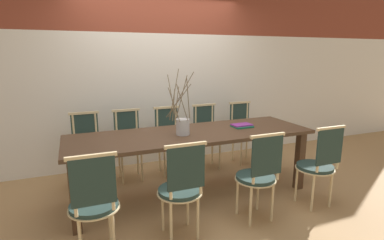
# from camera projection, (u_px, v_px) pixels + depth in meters

# --- Properties ---
(ground_plane) EXTENTS (16.00, 16.00, 0.00)m
(ground_plane) POSITION_uv_depth(u_px,v_px,m) (192.00, 194.00, 3.66)
(ground_plane) COLOR #A87F51
(wall_rear) EXTENTS (12.00, 0.06, 3.20)m
(wall_rear) POSITION_uv_depth(u_px,v_px,m) (160.00, 59.00, 4.51)
(wall_rear) COLOR silver
(wall_rear) RESTS_ON ground_plane
(dining_table) EXTENTS (2.84, 0.90, 0.78)m
(dining_table) POSITION_uv_depth(u_px,v_px,m) (192.00, 140.00, 3.51)
(dining_table) COLOR #4C3321
(dining_table) RESTS_ON ground_plane
(chair_near_leftend) EXTENTS (0.42, 0.42, 0.94)m
(chair_near_leftend) POSITION_uv_depth(u_px,v_px,m) (94.00, 201.00, 2.41)
(chair_near_leftend) COLOR #233833
(chair_near_leftend) RESTS_ON ground_plane
(chair_near_left) EXTENTS (0.42, 0.42, 0.94)m
(chair_near_left) POSITION_uv_depth(u_px,v_px,m) (181.00, 186.00, 2.68)
(chair_near_left) COLOR #233833
(chair_near_left) RESTS_ON ground_plane
(chair_near_center) EXTENTS (0.42, 0.42, 0.94)m
(chair_near_center) POSITION_uv_depth(u_px,v_px,m) (259.00, 173.00, 2.98)
(chair_near_center) COLOR #233833
(chair_near_center) RESTS_ON ground_plane
(chair_near_right) EXTENTS (0.42, 0.42, 0.94)m
(chair_near_right) POSITION_uv_depth(u_px,v_px,m) (319.00, 163.00, 3.26)
(chair_near_right) COLOR #233833
(chair_near_right) RESTS_ON ground_plane
(chair_far_leftend) EXTENTS (0.42, 0.42, 0.94)m
(chair_far_leftend) POSITION_uv_depth(u_px,v_px,m) (87.00, 147.00, 3.84)
(chair_far_leftend) COLOR #233833
(chair_far_leftend) RESTS_ON ground_plane
(chair_far_left) EXTENTS (0.42, 0.42, 0.94)m
(chair_far_left) POSITION_uv_depth(u_px,v_px,m) (129.00, 142.00, 4.04)
(chair_far_left) COLOR #233833
(chair_far_left) RESTS_ON ground_plane
(chair_far_center) EXTENTS (0.42, 0.42, 0.94)m
(chair_far_center) POSITION_uv_depth(u_px,v_px,m) (169.00, 138.00, 4.25)
(chair_far_center) COLOR #233833
(chair_far_center) RESTS_ON ground_plane
(chair_far_right) EXTENTS (0.42, 0.42, 0.94)m
(chair_far_right) POSITION_uv_depth(u_px,v_px,m) (207.00, 134.00, 4.47)
(chair_far_right) COLOR #233833
(chair_far_right) RESTS_ON ground_plane
(chair_far_rightend) EXTENTS (0.42, 0.42, 0.94)m
(chair_far_rightend) POSITION_uv_depth(u_px,v_px,m) (243.00, 130.00, 4.69)
(chair_far_rightend) COLOR #233833
(chair_far_rightend) RESTS_ON ground_plane
(vase_centerpiece) EXTENTS (0.34, 0.33, 0.73)m
(vase_centerpiece) POSITION_uv_depth(u_px,v_px,m) (182.00, 125.00, 3.38)
(vase_centerpiece) COLOR silver
(vase_centerpiece) RESTS_ON dining_table
(book_stack) EXTENTS (0.25, 0.19, 0.03)m
(book_stack) POSITION_uv_depth(u_px,v_px,m) (242.00, 126.00, 3.76)
(book_stack) COLOR #1E6B4C
(book_stack) RESTS_ON dining_table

